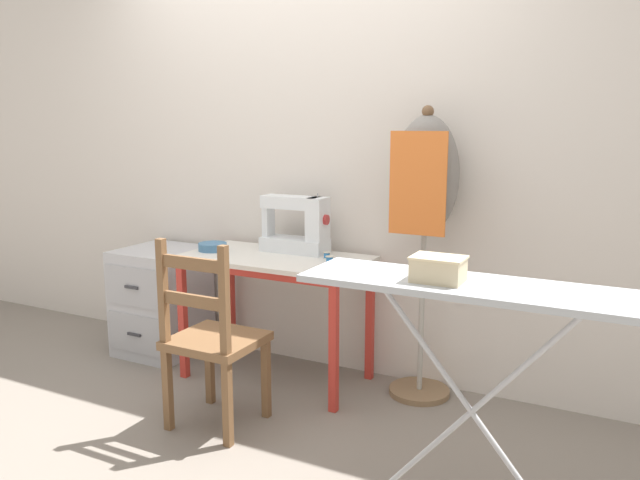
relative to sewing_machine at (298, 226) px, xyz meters
name	(u,v)px	position (x,y,z in m)	size (l,w,h in m)	color
ground_plane	(251,395)	(-0.06, -0.42, -0.85)	(14.00, 14.00, 0.00)	gray
wall_back	(304,149)	(-0.06, 0.19, 0.42)	(10.00, 0.05, 2.55)	silver
sewing_table	(274,273)	(-0.06, -0.16, -0.24)	(1.02, 0.54, 0.70)	silver
sewing_machine	(298,226)	(0.00, 0.00, 0.00)	(0.40, 0.16, 0.34)	white
fabric_bowl	(213,247)	(-0.46, -0.18, -0.13)	(0.16, 0.16, 0.04)	teal
scissors	(329,266)	(0.31, -0.23, -0.15)	(0.15, 0.05, 0.01)	silver
thread_spool_near_machine	(327,255)	(0.21, -0.07, -0.13)	(0.04, 0.04, 0.03)	#2875C1
thread_spool_mid_table	(329,259)	(0.27, -0.15, -0.13)	(0.04, 0.04, 0.03)	#2875C1
wooden_chair	(212,340)	(-0.03, -0.78, -0.43)	(0.40, 0.38, 0.92)	brown
filing_cabinet	(162,301)	(-0.92, -0.12, -0.52)	(0.46, 0.50, 0.66)	#B7B7BC
dress_form	(425,190)	(0.73, 0.01, 0.24)	(0.34, 0.32, 1.51)	#846647
ironing_board	(477,299)	(1.23, -0.97, -0.01)	(1.20, 0.33, 0.90)	#ADB2B7
storage_box	(438,269)	(1.10, -1.00, 0.08)	(0.18, 0.13, 0.09)	beige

